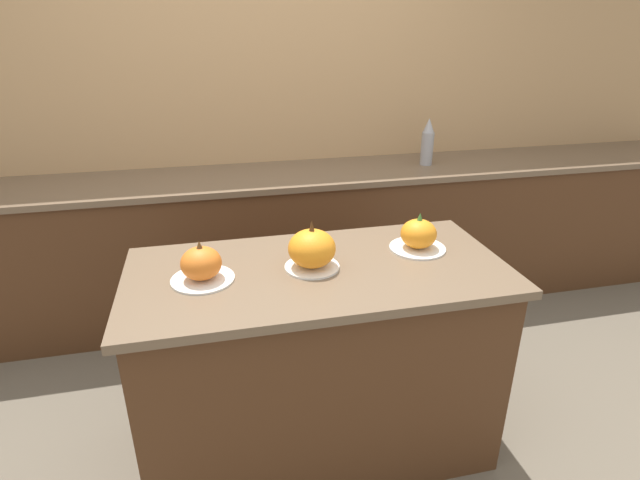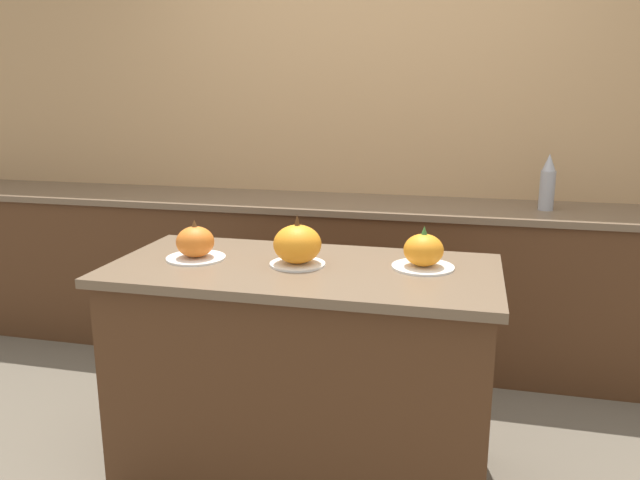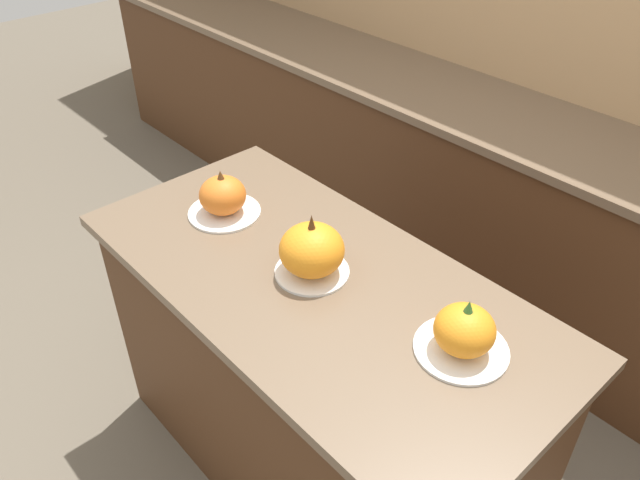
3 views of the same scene
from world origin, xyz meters
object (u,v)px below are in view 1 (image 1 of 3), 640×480
Objects in this scene: pumpkin_cake_left at (201,265)px; pumpkin_cake_right at (418,236)px; bottle_tall at (427,143)px; pumpkin_cake_center at (312,250)px.

pumpkin_cake_left is 1.00× the size of pumpkin_cake_right.
bottle_tall reaches higher than pumpkin_cake_right.
bottle_tall reaches higher than pumpkin_cake_center.
bottle_tall is (1.43, 1.24, 0.11)m from pumpkin_cake_left.
pumpkin_cake_left is 1.09× the size of pumpkin_cake_center.
pumpkin_cake_center reaches higher than pumpkin_cake_right.
pumpkin_cake_center is 1.60m from bottle_tall.
pumpkin_cake_left is 0.89m from pumpkin_cake_right.
bottle_tall is at bearing 64.59° from pumpkin_cake_right.
pumpkin_cake_right is at bearing 5.16° from pumpkin_cake_left.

